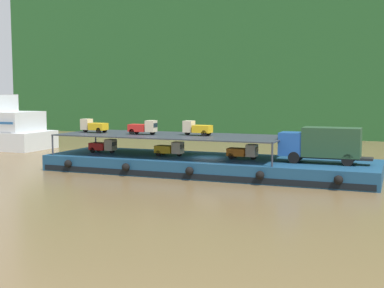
{
  "coord_description": "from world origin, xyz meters",
  "views": [
    {
      "loc": [
        16.55,
        -45.61,
        7.6
      ],
      "look_at": [
        -1.58,
        0.0,
        2.7
      ],
      "focal_mm": 48.74,
      "sensor_mm": 36.0,
      "label": 1
    }
  ],
  "objects": [
    {
      "name": "ground_plane",
      "position": [
        0.0,
        0.0,
        0.0
      ],
      "size": [
        400.0,
        400.0,
        0.0
      ],
      "primitive_type": "plane",
      "color": "brown"
    },
    {
      "name": "hillside_far_bank",
      "position": [
        0.0,
        58.01,
        21.48
      ],
      "size": [
        112.66,
        39.03,
        38.15
      ],
      "color": "#235628",
      "rests_on": "ground"
    },
    {
      "name": "cargo_barge",
      "position": [
        0.0,
        -0.03,
        0.75
      ],
      "size": [
        31.02,
        9.28,
        1.5
      ],
      "color": "navy",
      "rests_on": "ground"
    },
    {
      "name": "covered_lorry",
      "position": [
        10.53,
        -0.19,
        3.19
      ],
      "size": [
        7.86,
        2.3,
        3.1
      ],
      "color": "#1E4C99",
      "rests_on": "cargo_barge"
    },
    {
      "name": "cargo_rack",
      "position": [
        -3.8,
        0.0,
        3.44
      ],
      "size": [
        21.82,
        7.9,
        2.0
      ],
      "color": "#2D333D",
      "rests_on": "cargo_barge"
    },
    {
      "name": "mini_truck_lower_stern",
      "position": [
        -11.09,
        -0.31,
        2.19
      ],
      "size": [
        2.77,
        1.25,
        1.38
      ],
      "color": "red",
      "rests_on": "cargo_barge"
    },
    {
      "name": "mini_truck_lower_aft",
      "position": [
        -3.72,
        -0.35,
        2.19
      ],
      "size": [
        2.77,
        1.26,
        1.38
      ],
      "color": "gold",
      "rests_on": "cargo_barge"
    },
    {
      "name": "mini_truck_lower_mid",
      "position": [
        3.45,
        -0.02,
        2.19
      ],
      "size": [
        2.79,
        1.28,
        1.38
      ],
      "color": "orange",
      "rests_on": "cargo_barge"
    },
    {
      "name": "mini_truck_upper_stern",
      "position": [
        -12.25,
        -0.27,
        4.19
      ],
      "size": [
        2.77,
        1.26,
        1.38
      ],
      "color": "gold",
      "rests_on": "cargo_rack"
    },
    {
      "name": "mini_truck_upper_mid",
      "position": [
        -6.47,
        -0.53,
        4.19
      ],
      "size": [
        2.76,
        1.24,
        1.38
      ],
      "color": "red",
      "rests_on": "cargo_rack"
    },
    {
      "name": "mini_truck_upper_fore",
      "position": [
        -1.23,
        0.36,
        4.19
      ],
      "size": [
        2.78,
        1.27,
        1.38
      ],
      "color": "gold",
      "rests_on": "cargo_rack"
    }
  ]
}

